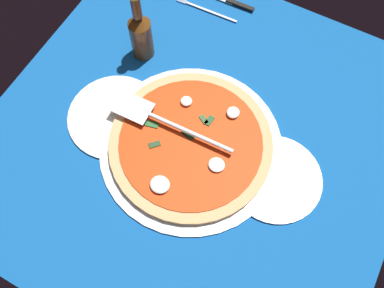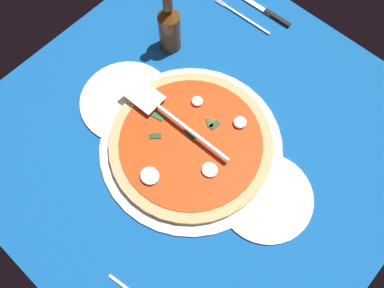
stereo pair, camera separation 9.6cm
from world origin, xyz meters
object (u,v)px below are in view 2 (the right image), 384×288
Objects in this scene: dinner_plate_left at (266,197)px; beer_bottle at (169,26)px; dinner_plate_right at (127,101)px; pizza_server at (169,115)px; pizza at (192,144)px; place_setting_near at (254,14)px.

dinner_plate_left is 1.02× the size of beer_bottle.
dinner_plate_left is 0.92× the size of dinner_plate_right.
dinner_plate_right is 21.51cm from beer_bottle.
dinner_plate_right is at bearing 11.61° from pizza_server.
pizza_server reaches higher than dinner_plate_right.
pizza is 30.68cm from beer_bottle.
beer_bottle is (9.62, 23.21, 7.53)cm from place_setting_near.
dinner_plate_left is 20.71cm from pizza.
dinner_plate_left is 48.03cm from beer_bottle.
dinner_plate_left is 41.13cm from dinner_plate_right.
beer_bottle reaches higher than place_setting_near.
dinner_plate_right is 0.74× the size of pizza_server.
beer_bottle is (3.74, -19.85, 7.39)cm from dinner_plate_right.
pizza is at bearing -174.74° from dinner_plate_right.
beer_bottle reaches higher than dinner_plate_left.
beer_bottle is at bearing -48.85° from pizza_server.
pizza is 8.74cm from pizza_server.
dinner_plate_right is at bearing 5.26° from pizza.
dinner_plate_left is 52.59cm from place_setting_near.
place_setting_near is 26.23cm from beer_bottle.
dinner_plate_right is 1.11× the size of place_setting_near.
beer_bottle is at bearing -36.71° from pizza.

